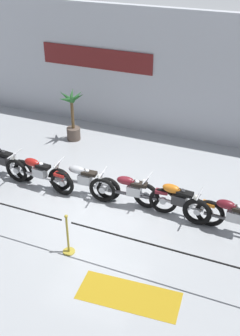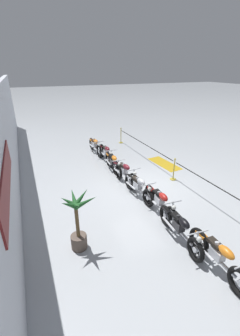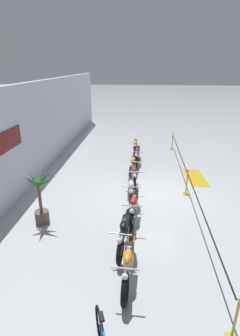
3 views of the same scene
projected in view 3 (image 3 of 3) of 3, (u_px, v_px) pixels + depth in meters
The scene contains 15 objects.
ground_plane at pixel (148, 193), 10.69m from camera, with size 120.00×120.00×0.00m, color #B2B7BC.
back_wall at pixel (20, 140), 10.34m from camera, with size 28.00×0.29×4.20m.
motorcycle_orange_0 at pixel (128, 263), 6.26m from camera, with size 2.17×0.62×0.95m.
motorcycle_black_1 at pixel (125, 231), 7.49m from camera, with size 2.27×0.62×0.92m.
motorcycle_red_2 at pixel (134, 206), 8.73m from camera, with size 2.25×0.62×0.94m.
motorcycle_silver_3 at pixel (131, 190), 9.96m from camera, with size 2.12×0.62×0.92m.
motorcycle_maroon_4 at pixel (133, 174), 11.26m from camera, with size 2.37×0.62×0.95m.
motorcycle_orange_5 at pixel (133, 165), 12.36m from camera, with size 2.42×0.62×0.95m.
motorcycle_maroon_6 at pixel (137, 156), 13.62m from camera, with size 2.41×0.62×0.95m.
motorcycle_orange_7 at pixel (135, 147), 15.03m from camera, with size 2.22×0.62×0.95m.
potted_palm_left_of_row at pixel (41, 199), 8.38m from camera, with size 0.94×0.99×1.83m.
stanchion_far_left at pixel (194, 194), 8.96m from camera, with size 12.12×0.28×1.05m.
stanchion_mid_left at pixel (186, 186), 10.48m from camera, with size 0.28×0.28×1.05m.
stanchion_mid_right at pixel (172, 144), 16.07m from camera, with size 0.28×0.28×1.05m.
floor_banner at pixel (195, 177), 12.16m from camera, with size 2.07×0.81×0.01m, color #B78E19.
Camera 3 is at (-9.63, 0.28, 4.89)m, focal length 28.00 mm.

